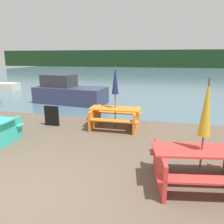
{
  "coord_description": "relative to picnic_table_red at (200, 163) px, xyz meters",
  "views": [
    {
      "loc": [
        2.51,
        -3.03,
        2.53
      ],
      "look_at": [
        0.99,
        3.37,
        0.85
      ],
      "focal_mm": 35.0,
      "sensor_mm": 36.0,
      "label": 1
    }
  ],
  "objects": [
    {
      "name": "water",
      "position": [
        -3.31,
        29.29,
        -0.47
      ],
      "size": [
        60.0,
        50.0,
        0.0
      ],
      "color": "slate",
      "rests_on": "ground_plane"
    },
    {
      "name": "picnic_table_orange",
      "position": [
        -2.45,
        3.18,
        -0.02
      ],
      "size": [
        1.82,
        1.39,
        0.74
      ],
      "rotation": [
        0.0,
        0.0,
        0.01
      ],
      "color": "orange",
      "rests_on": "ground_plane"
    },
    {
      "name": "far_treeline",
      "position": [
        -3.31,
        49.29,
        1.54
      ],
      "size": [
        80.0,
        1.6,
        4.0
      ],
      "color": "#193319",
      "rests_on": "water"
    },
    {
      "name": "picnic_table_red",
      "position": [
        0.0,
        0.0,
        0.0
      ],
      "size": [
        2.08,
        1.67,
        0.76
      ],
      "rotation": [
        0.0,
        0.0,
        0.17
      ],
      "color": "red",
      "rests_on": "ground_plane"
    },
    {
      "name": "umbrella_navy",
      "position": [
        -2.45,
        3.18,
        1.25
      ],
      "size": [
        0.24,
        0.24,
        2.24
      ],
      "color": "brown",
      "rests_on": "ground_plane"
    },
    {
      "name": "ground_plane",
      "position": [
        -3.31,
        -1.23,
        -0.46
      ],
      "size": [
        60.0,
        60.0,
        0.0
      ],
      "primitive_type": "plane",
      "color": "brown"
    },
    {
      "name": "boat",
      "position": [
        -5.94,
        6.91,
        0.13
      ],
      "size": [
        4.07,
        2.13,
        1.56
      ],
      "rotation": [
        0.0,
        0.0,
        -0.11
      ],
      "color": "#333856",
      "rests_on": "water"
    },
    {
      "name": "signboard",
      "position": [
        -4.8,
        2.87,
        -0.09
      ],
      "size": [
        0.55,
        0.08,
        0.75
      ],
      "color": "black",
      "rests_on": "ground_plane"
    },
    {
      "name": "umbrella_gold",
      "position": [
        0.0,
        0.0,
        1.13
      ],
      "size": [
        0.23,
        0.23,
        2.17
      ],
      "color": "brown",
      "rests_on": "ground_plane"
    }
  ]
}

